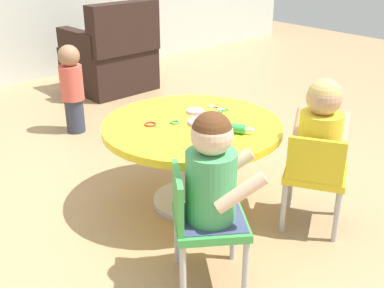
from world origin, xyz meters
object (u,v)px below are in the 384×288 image
(armchair_dark, at_px, (111,58))
(rolling_pin, at_px, (232,128))
(craft_table, at_px, (192,141))
(seated_child_right, at_px, (321,130))
(toddler_standing, at_px, (72,87))
(craft_scissors, at_px, (220,109))
(child_chair_right, at_px, (315,174))
(seated_child_left, at_px, (212,172))
(child_chair_left, at_px, (202,220))

(armchair_dark, xyz_separation_m, rolling_pin, (-0.71, -2.37, 0.20))
(craft_table, height_order, rolling_pin, rolling_pin)
(seated_child_right, xyz_separation_m, toddler_standing, (-0.36, 1.95, -0.17))
(seated_child_right, distance_m, toddler_standing, 1.99)
(craft_scissors, bearing_deg, rolling_pin, -123.05)
(seated_child_right, xyz_separation_m, craft_scissors, (-0.10, 0.61, -0.04))
(craft_table, xyz_separation_m, child_chair_right, (0.32, -0.58, -0.08))
(craft_table, distance_m, rolling_pin, 0.27)
(seated_child_right, bearing_deg, seated_child_left, 179.82)
(seated_child_left, relative_size, seated_child_right, 1.00)
(child_chair_left, relative_size, toddler_standing, 0.80)
(armchair_dark, relative_size, toddler_standing, 1.26)
(armchair_dark, bearing_deg, child_chair_right, -99.64)
(craft_table, xyz_separation_m, toddler_standing, (-0.01, 1.39, -0.02))
(seated_child_left, relative_size, rolling_pin, 2.48)
(toddler_standing, bearing_deg, craft_scissors, -78.94)
(child_chair_left, height_order, rolling_pin, same)
(child_chair_left, distance_m, seated_child_right, 0.78)
(child_chair_left, distance_m, seated_child_left, 0.23)
(craft_table, relative_size, seated_child_right, 1.88)
(rolling_pin, bearing_deg, toddler_standing, 92.74)
(child_chair_right, bearing_deg, child_chair_left, 176.36)
(child_chair_right, relative_size, armchair_dark, 0.63)
(seated_child_left, bearing_deg, child_chair_left, 146.90)
(child_chair_right, xyz_separation_m, seated_child_right, (0.03, 0.02, 0.23))
(child_chair_left, height_order, seated_child_left, seated_child_left)
(child_chair_right, xyz_separation_m, craft_scissors, (-0.06, 0.64, 0.18))
(toddler_standing, relative_size, craft_scissors, 5.00)
(child_chair_left, relative_size, child_chair_right, 1.00)
(toddler_standing, bearing_deg, seated_child_left, -100.18)
(craft_scissors, bearing_deg, craft_table, -167.61)
(child_chair_right, relative_size, craft_scissors, 3.99)
(child_chair_left, height_order, armchair_dark, armchair_dark)
(craft_table, bearing_deg, craft_scissors, 12.39)
(armchair_dark, relative_size, rolling_pin, 4.14)
(child_chair_right, height_order, armchair_dark, armchair_dark)
(toddler_standing, bearing_deg, child_chair_left, -101.25)
(craft_table, height_order, child_chair_left, child_chair_left)
(child_chair_right, bearing_deg, armchair_dark, 80.36)
(child_chair_right, xyz_separation_m, armchair_dark, (0.46, 2.73, 0.00))
(craft_table, height_order, child_chair_right, child_chair_right)
(child_chair_left, bearing_deg, rolling_pin, 33.71)
(seated_child_left, xyz_separation_m, rolling_pin, (0.43, 0.33, -0.02))
(craft_table, bearing_deg, armchair_dark, 69.99)
(seated_child_right, relative_size, craft_scissors, 3.79)
(seated_child_left, bearing_deg, craft_scissors, 45.03)
(rolling_pin, xyz_separation_m, craft_scissors, (0.18, 0.28, -0.02))
(craft_table, relative_size, rolling_pin, 4.67)
(child_chair_left, xyz_separation_m, toddler_standing, (0.38, 1.93, 0.05))
(child_chair_right, distance_m, rolling_pin, 0.48)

